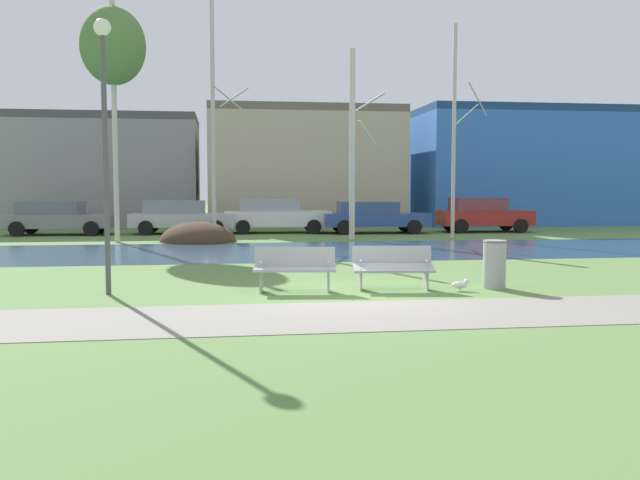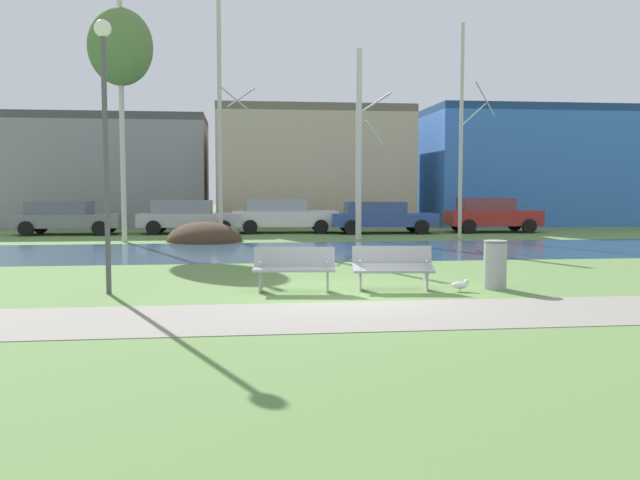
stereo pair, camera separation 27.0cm
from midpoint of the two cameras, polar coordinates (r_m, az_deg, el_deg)
The scene contains 21 objects.
ground_plane at distance 22.53m, azimuth -1.31°, elevation -0.79°, with size 120.00×120.00×0.00m, color #5B7F42.
paved_path_strip at distance 10.93m, azimuth 4.83°, elevation -6.33°, with size 60.00×2.54×0.01m, color gray.
river_band at distance 21.96m, azimuth -1.16°, elevation -0.92°, with size 80.00×6.90×0.01m, color #33516B.
soil_mound at distance 26.37m, azimuth -9.40°, elevation -0.10°, with size 2.90×3.09×1.51m, color #423021.
bench_left at distance 13.29m, azimuth -1.61°, elevation -2.36°, with size 1.66×0.75×0.87m.
bench_right at distance 13.61m, azimuth 6.72°, elevation -2.23°, with size 1.66×0.75×0.87m.
trash_bin at distance 14.14m, azimuth 15.07°, elevation -1.95°, with size 0.48×0.48×0.98m.
seagull at distance 13.67m, azimuth 12.31°, elevation -3.72°, with size 0.39×0.14×0.24m.
streetlamp at distance 13.58m, azimuth -17.13°, elevation 10.29°, with size 0.32×0.32×5.18m.
birch_far_left at distance 27.11m, azimuth -16.18°, elevation 15.26°, with size 2.38×2.38×9.34m.
birch_left at distance 26.92m, azimuth -8.07°, elevation 10.00°, with size 1.55×2.85×9.29m.
birch_center_left at distance 27.13m, azimuth 3.64°, elevation 8.13°, with size 1.40×2.25×7.51m.
birch_center at distance 28.34m, azimuth 12.15°, elevation 9.01°, with size 1.42×2.32×8.64m.
parked_van_nearest_grey at distance 31.66m, azimuth -20.36°, elevation 1.83°, with size 4.70×2.21×1.47m.
parked_sedan_second_silver at distance 30.84m, azimuth -10.78°, elevation 1.99°, with size 4.65×2.15×1.50m.
parked_hatch_third_white at distance 30.89m, azimuth -2.89°, elevation 2.11°, with size 4.83×2.18×1.54m.
parked_wagon_fourth_blue at distance 30.71m, azimuth 5.38°, elevation 1.99°, with size 4.79×2.25×1.43m.
parked_suv_fifth_red at distance 32.32m, azimuth 14.42°, elevation 2.10°, with size 4.29×2.15×1.59m.
building_grey_warehouse at distance 38.56m, azimuth -17.70°, elevation 5.52°, with size 11.20×6.04×5.87m.
building_beige_block at distance 38.07m, azimuth -0.61°, elevation 6.09°, with size 10.27×7.70×6.34m.
building_blue_store at distance 41.91m, azimuth 18.61°, elevation 5.81°, with size 14.76×8.41×6.48m.
Camera 2 is at (-2.07, -12.35, 2.03)m, focal length 37.99 mm.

